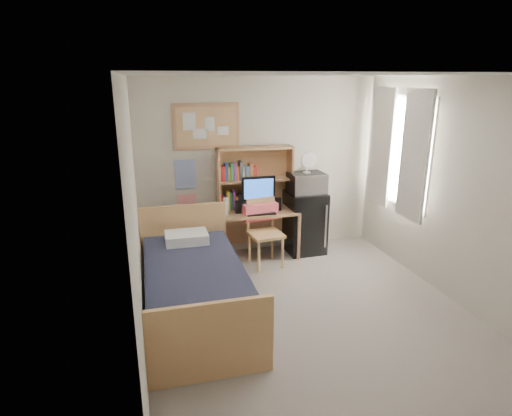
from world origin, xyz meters
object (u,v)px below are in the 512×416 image
object	(u,v)px
desk	(257,233)
speaker_right	(278,204)
monitor	(258,194)
speaker_left	(238,207)
mini_fridge	(305,222)
desk_fan	(307,163)
bed	(195,291)
microwave	(306,183)
bulletin_board	(206,126)
desk_chair	(266,234)

from	to	relation	value
desk	speaker_right	bearing A→B (deg)	-11.31
monitor	speaker_left	xyz separation A→B (m)	(-0.30, 0.01, -0.17)
mini_fridge	speaker_left	xyz separation A→B (m)	(-1.05, -0.07, 0.34)
speaker_left	desk_fan	world-z (taller)	desk_fan
desk	bed	distance (m)	1.82
speaker_right	microwave	bearing A→B (deg)	8.85
microwave	desk_fan	distance (m)	0.29
bed	microwave	world-z (taller)	microwave
bulletin_board	desk_fan	size ratio (longest dim) A/B	3.30
monitor	microwave	bearing A→B (deg)	5.34
desk_chair	mini_fridge	distance (m)	0.81
speaker_right	desk	bearing A→B (deg)	168.69
desk	monitor	size ratio (longest dim) A/B	2.22
bulletin_board	desk_chair	xyz separation A→B (m)	(0.69, -0.64, -1.44)
speaker_right	speaker_left	bearing A→B (deg)	180.00
bulletin_board	bed	bearing A→B (deg)	-104.76
desk_fan	desk_chair	bearing A→B (deg)	-155.29
bulletin_board	desk	bearing A→B (deg)	-23.75
microwave	desk	bearing A→B (deg)	178.79
speaker_left	speaker_right	size ratio (longest dim) A/B	0.97
speaker_left	bulletin_board	bearing A→B (deg)	137.81
desk_chair	microwave	bearing A→B (deg)	18.78
desk	monitor	world-z (taller)	monitor
bed	monitor	size ratio (longest dim) A/B	4.20
desk	bed	xyz separation A→B (m)	(-1.12, -1.44, -0.06)
bulletin_board	desk	world-z (taller)	bulletin_board
mini_fridge	bed	xyz separation A→B (m)	(-1.87, -1.45, -0.17)
speaker_left	desk_fan	xyz separation A→B (m)	(1.05, 0.05, 0.57)
bulletin_board	microwave	size ratio (longest dim) A/B	1.84
monitor	speaker_right	size ratio (longest dim) A/B	2.85
bulletin_board	monitor	size ratio (longest dim) A/B	1.81
desk_chair	desk_fan	world-z (taller)	desk_fan
microwave	desk_fan	world-z (taller)	desk_fan
desk_fan	monitor	bearing A→B (deg)	-176.64
desk	speaker_right	world-z (taller)	speaker_right
desk_chair	monitor	bearing A→B (deg)	88.70
bed	speaker_left	bearing A→B (deg)	60.03
microwave	speaker_left	bearing A→B (deg)	-178.16
bulletin_board	desk	distance (m)	1.72
monitor	speaker_right	distance (m)	0.34
mini_fridge	speaker_right	xyz separation A→B (m)	(-0.45, -0.08, 0.34)
microwave	bed	bearing A→B (deg)	-143.28
mini_fridge	microwave	size ratio (longest dim) A/B	1.83
desk	desk_chair	distance (m)	0.37
speaker_left	microwave	world-z (taller)	microwave
bed	desk_fan	bearing A→B (deg)	38.00
speaker_right	bulletin_board	bearing A→B (deg)	160.89
desk	desk_fan	size ratio (longest dim) A/B	4.05
monitor	speaker_left	distance (m)	0.35
bed	monitor	distance (m)	1.90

